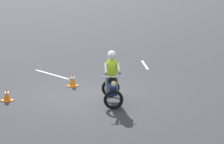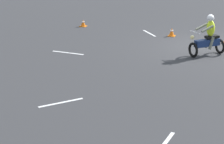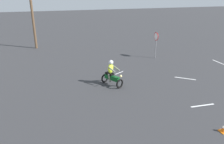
% 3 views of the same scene
% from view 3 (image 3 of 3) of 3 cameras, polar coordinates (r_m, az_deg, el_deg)
% --- Properties ---
extents(motorcycle_rider_background, '(1.52, 1.21, 1.66)m').
position_cam_3_polar(motorcycle_rider_background, '(13.70, -0.11, -0.65)').
color(motorcycle_rider_background, black).
rests_on(motorcycle_rider_background, ground).
extents(stop_sign, '(0.70, 0.08, 2.30)m').
position_cam_3_polar(stop_sign, '(19.51, 11.42, 8.19)').
color(stop_sign, slate).
rests_on(stop_sign, ground).
extents(traffic_cone_far_right, '(0.32, 0.32, 0.32)m').
position_cam_3_polar(traffic_cone_far_right, '(10.73, 27.19, -13.04)').
color(traffic_cone_far_right, orange).
rests_on(traffic_cone_far_right, ground).
extents(lane_stripe_e, '(1.42, 0.13, 0.01)m').
position_cam_3_polar(lane_stripe_e, '(20.46, 26.04, 2.32)').
color(lane_stripe_e, silver).
rests_on(lane_stripe_e, ground).
extents(lane_stripe_ne, '(0.98, 1.14, 0.01)m').
position_cam_3_polar(lane_stripe_ne, '(15.83, 18.56, -1.58)').
color(lane_stripe_ne, silver).
rests_on(lane_stripe_ne, ground).
extents(lane_stripe_n, '(0.20, 1.38, 0.01)m').
position_cam_3_polar(lane_stripe_n, '(12.56, 22.60, -8.06)').
color(lane_stripe_n, silver).
rests_on(lane_stripe_n, ground).
extents(utility_pole_near, '(0.24, 0.24, 8.07)m').
position_cam_3_polar(utility_pole_near, '(23.67, -20.26, 15.38)').
color(utility_pole_near, brown).
rests_on(utility_pole_near, ground).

